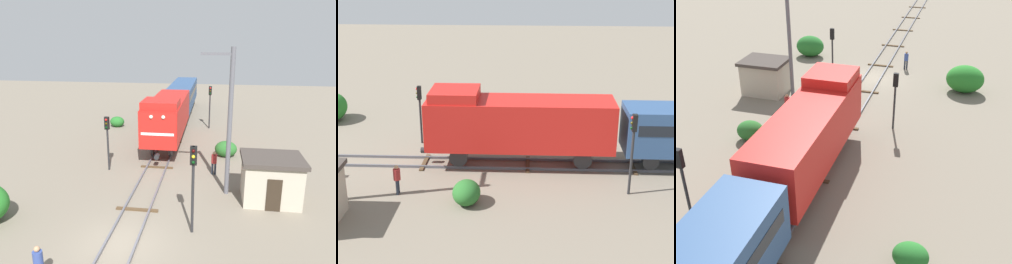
{
  "view_description": "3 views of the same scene",
  "coord_description": "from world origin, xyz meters",
  "views": [
    {
      "loc": [
        4.06,
        -12.85,
        9.25
      ],
      "look_at": [
        0.4,
        12.62,
        1.92
      ],
      "focal_mm": 35.0,
      "sensor_mm": 36.0,
      "label": 1
    },
    {
      "loc": [
        28.89,
        15.96,
        12.75
      ],
      "look_at": [
        0.65,
        14.6,
        2.37
      ],
      "focal_mm": 55.0,
      "sensor_mm": 36.0,
      "label": 2
    },
    {
      "loc": [
        -7.33,
        33.79,
        13.63
      ],
      "look_at": [
        -1.27,
        13.22,
        1.78
      ],
      "focal_mm": 45.0,
      "sensor_mm": 36.0,
      "label": 3
    }
  ],
  "objects": [
    {
      "name": "bush_back",
      "position": [
        5.14,
        12.76,
        0.65
      ],
      "size": [
        1.78,
        1.46,
        1.29
      ],
      "primitive_type": "ellipsoid",
      "color": "#266026",
      "rests_on": "ground"
    },
    {
      "name": "locomotive",
      "position": [
        0.0,
        15.21,
        2.77
      ],
      "size": [
        2.9,
        11.6,
        4.6
      ],
      "color": "red",
      "rests_on": "railway_track"
    },
    {
      "name": "traffic_signal_far",
      "position": [
        3.6,
        21.37,
        3.13
      ],
      "size": [
        0.32,
        0.34,
        4.53
      ],
      "color": "#262628",
      "rests_on": "ground"
    },
    {
      "name": "bush_near",
      "position": [
        -6.35,
        20.63,
        0.56
      ],
      "size": [
        1.55,
        1.27,
        1.13
      ],
      "primitive_type": "ellipsoid",
      "color": "#236826",
      "rests_on": "ground"
    },
    {
      "name": "traffic_signal_mid",
      "position": [
        -3.4,
        8.67,
        2.78
      ],
      "size": [
        0.32,
        0.34,
        3.98
      ],
      "color": "#262628",
      "rests_on": "ground"
    },
    {
      "name": "worker_by_signal",
      "position": [
        4.2,
        8.92,
        1.0
      ],
      "size": [
        0.38,
        0.38,
        1.7
      ],
      "rotation": [
        0.0,
        0.0,
        2.88
      ],
      "color": "#262B38",
      "rests_on": "ground"
    }
  ]
}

